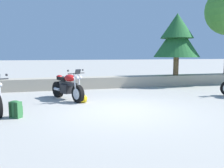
% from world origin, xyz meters
% --- Properties ---
extents(ground_plane, '(120.00, 120.00, 0.00)m').
position_xyz_m(ground_plane, '(0.00, 0.00, 0.00)').
color(ground_plane, '#A3A099').
extents(stone_wall, '(36.00, 0.80, 0.55)m').
position_xyz_m(stone_wall, '(0.00, 4.80, 0.28)').
color(stone_wall, '#A89E89').
rests_on(stone_wall, ground).
extents(motorcycle_red_centre, '(1.12, 1.92, 1.18)m').
position_xyz_m(motorcycle_red_centre, '(-1.45, 2.05, 0.49)').
color(motorcycle_red_centre, black).
rests_on(motorcycle_red_centre, ground).
extents(rider_backpack, '(0.35, 0.34, 0.47)m').
position_xyz_m(rider_backpack, '(-2.98, -0.13, 0.24)').
color(rider_backpack, '#2D6B38').
rests_on(rider_backpack, ground).
extents(rider_helmet, '(0.28, 0.28, 0.28)m').
position_xyz_m(rider_helmet, '(-0.96, 1.38, 0.14)').
color(rider_helmet, yellow).
rests_on(rider_helmet, ground).
extents(pine_tree_far_left, '(2.41, 2.41, 3.26)m').
position_xyz_m(pine_tree_far_left, '(4.50, 4.66, 2.62)').
color(pine_tree_far_left, brown).
rests_on(pine_tree_far_left, stone_wall).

